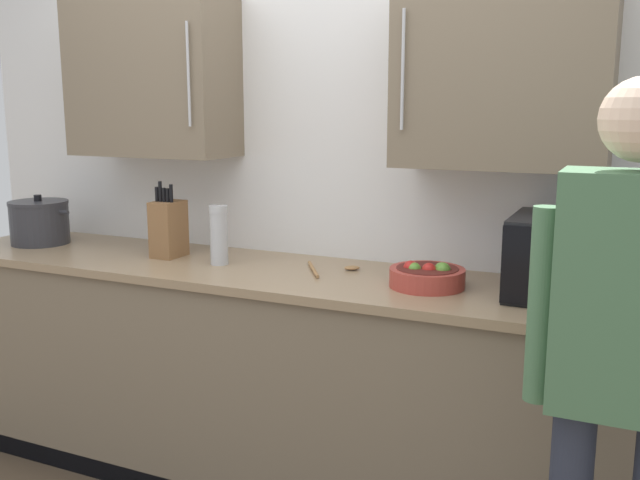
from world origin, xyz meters
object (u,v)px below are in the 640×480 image
Objects in this scene: microwave_oven at (591,260)px; knife_block at (168,228)px; wooden_spoon at (332,269)px; person_figure at (621,356)px; stock_pot at (40,222)px; fruit_bowl at (427,276)px; thermos_flask at (219,235)px.

knife_block is (-1.76, -0.01, -0.02)m from microwave_oven.
microwave_oven is 2.37× the size of wooden_spoon.
person_figure is at bearing -20.26° from knife_block.
microwave_oven is at bearing 0.61° from stock_pot.
person_figure is at bearing -79.87° from microwave_oven.
knife_block is at bearing 159.74° from person_figure.
stock_pot is 2.72m from person_figure.
person_figure is (0.69, -0.66, 0.01)m from fruit_bowl.
wooden_spoon is (0.77, 0.05, -0.12)m from knife_block.
knife_block reaches higher than wooden_spoon.
microwave_oven is 1.00m from wooden_spoon.
fruit_bowl is 0.95m from person_figure.
microwave_oven reaches higher than fruit_bowl.
wooden_spoon is at bearing 177.79° from microwave_oven.
thermos_flask is 0.91m from fruit_bowl.
fruit_bowl is (1.19, -0.04, -0.09)m from knife_block.
person_figure is (1.88, -0.69, -0.07)m from knife_block.
microwave_oven is at bearing 0.38° from knife_block.
person_figure is (0.13, -0.71, -0.09)m from microwave_oven.
thermos_flask is at bearing -7.52° from knife_block.
knife_block reaches higher than fruit_bowl.
microwave_oven is 2.10× the size of fruit_bowl.
wooden_spoon is 1.34m from person_figure.
knife_block is (0.75, 0.01, 0.02)m from stock_pot.
knife_block is at bearing 178.18° from fruit_bowl.
knife_block is (-0.29, 0.04, 0.00)m from thermos_flask.
fruit_bowl is (0.43, -0.09, 0.03)m from wooden_spoon.
thermos_flask is (1.04, -0.02, 0.02)m from stock_pot.
person_figure is at bearing -33.76° from wooden_spoon.
fruit_bowl is at bearing -1.82° from knife_block.
wooden_spoon is at bearing 146.24° from person_figure.
microwave_oven is at bearing 5.05° from fruit_bowl.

